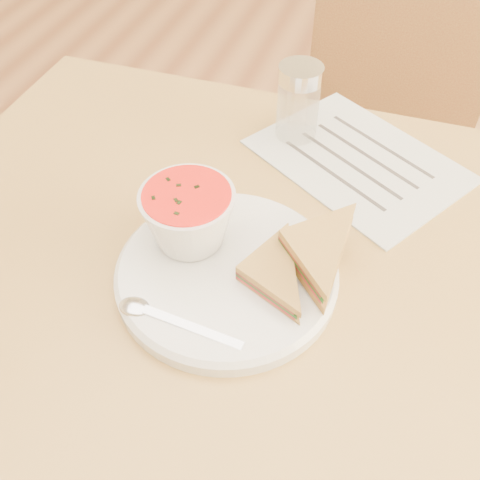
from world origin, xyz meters
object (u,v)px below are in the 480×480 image
at_px(soup_bowl, 189,219).
at_px(chair_far, 379,164).
at_px(dining_table, 261,390).
at_px(condiment_shaker, 298,103).
at_px(plate, 227,274).

bearing_deg(soup_bowl, chair_far, 71.52).
bearing_deg(dining_table, soup_bowl, -162.90).
bearing_deg(condiment_shaker, dining_table, -83.28).
height_order(chair_far, soup_bowl, chair_far).
distance_m(chair_far, plate, 0.71).
distance_m(chair_far, condiment_shaker, 0.50).
height_order(chair_far, condiment_shaker, chair_far).
xyz_separation_m(chair_far, soup_bowl, (-0.20, -0.61, 0.34)).
distance_m(dining_table, soup_bowl, 0.44).
distance_m(soup_bowl, condiment_shaker, 0.28).
xyz_separation_m(dining_table, condiment_shaker, (-0.03, 0.24, 0.43)).
distance_m(plate, condiment_shaker, 0.31).
distance_m(chair_far, soup_bowl, 0.72).
distance_m(dining_table, condiment_shaker, 0.50).
bearing_deg(chair_far, dining_table, 76.84).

